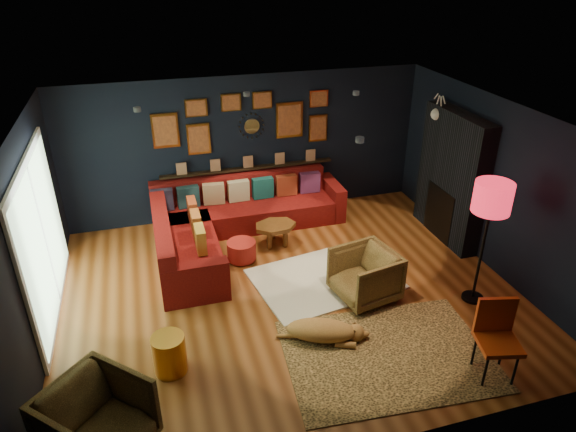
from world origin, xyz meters
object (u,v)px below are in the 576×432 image
object	(u,v)px
coffee_table	(275,228)
gold_stool	(169,354)
armchair_right	(365,273)
sectional	(225,223)
floor_lamp	(492,202)
pouf	(242,250)
armchair_left	(96,419)
orange_chair	(497,332)
dog	(321,327)

from	to	relation	value
coffee_table	gold_stool	distance (m)	3.18
armchair_right	coffee_table	bearing A→B (deg)	-166.21
sectional	floor_lamp	size ratio (longest dim) A/B	1.86
pouf	floor_lamp	size ratio (longest dim) A/B	0.25
sectional	gold_stool	size ratio (longest dim) A/B	6.88
coffee_table	sectional	bearing A→B (deg)	151.96
coffee_table	pouf	distance (m)	0.74
armchair_left	armchair_right	bearing A→B (deg)	-20.41
coffee_table	pouf	world-z (taller)	coffee_table
sectional	armchair_right	world-z (taller)	sectional
orange_chair	gold_stool	bearing A→B (deg)	177.54
armchair_left	floor_lamp	distance (m)	5.30
armchair_left	orange_chair	bearing A→B (deg)	-46.80
pouf	dog	bearing A→B (deg)	-74.86
armchair_left	dog	distance (m)	2.83
coffee_table	gold_stool	world-z (taller)	gold_stool
sectional	coffee_table	xyz separation A→B (m)	(0.78, -0.41, -0.00)
orange_chair	dog	world-z (taller)	orange_chair
orange_chair	dog	bearing A→B (deg)	162.34
coffee_table	dog	distance (m)	2.50
gold_stool	pouf	bearing A→B (deg)	58.92
armchair_right	gold_stool	world-z (taller)	armchair_right
pouf	dog	world-z (taller)	dog
dog	floor_lamp	bearing A→B (deg)	27.08
orange_chair	sectional	bearing A→B (deg)	135.53
sectional	pouf	size ratio (longest dim) A/B	7.34
armchair_right	dog	distance (m)	1.15
gold_stool	orange_chair	size ratio (longest dim) A/B	0.51
coffee_table	pouf	xyz separation A→B (m)	(-0.65, -0.32, -0.14)
coffee_table	gold_stool	size ratio (longest dim) A/B	1.56
gold_stool	floor_lamp	bearing A→B (deg)	2.98
pouf	armchair_left	xyz separation A→B (m)	(-2.06, -3.12, 0.27)
sectional	floor_lamp	xyz separation A→B (m)	(3.11, -2.69, 1.23)
sectional	floor_lamp	world-z (taller)	floor_lamp
sectional	gold_stool	world-z (taller)	sectional
armchair_left	dog	xyz separation A→B (m)	(2.65, 0.95, -0.24)
floor_lamp	armchair_left	bearing A→B (deg)	-167.01
sectional	armchair_left	size ratio (longest dim) A/B	3.82
armchair_right	dog	size ratio (longest dim) A/B	0.69
armchair_left	pouf	bearing A→B (deg)	11.27
sectional	pouf	bearing A→B (deg)	-80.15
sectional	armchair_left	distance (m)	4.32
gold_stool	orange_chair	distance (m)	3.82
armchair_left	armchair_right	world-z (taller)	armchair_left
sectional	gold_stool	xyz separation A→B (m)	(-1.19, -2.92, -0.07)
orange_chair	floor_lamp	world-z (taller)	floor_lamp
sectional	armchair_right	distance (m)	2.74
coffee_table	floor_lamp	world-z (taller)	floor_lamp
coffee_table	dog	bearing A→B (deg)	-91.44
coffee_table	floor_lamp	bearing A→B (deg)	-44.29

